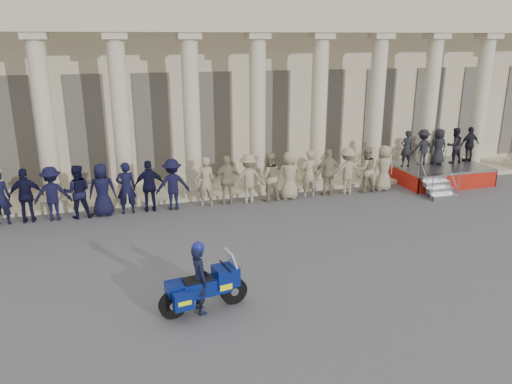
# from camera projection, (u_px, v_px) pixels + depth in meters

# --- Properties ---
(ground) EXTENTS (90.00, 90.00, 0.00)m
(ground) POSITION_uv_depth(u_px,v_px,m) (295.00, 285.00, 12.89)
(ground) COLOR #48484B
(ground) RESTS_ON ground
(building) EXTENTS (40.00, 12.50, 9.00)m
(building) POSITION_uv_depth(u_px,v_px,m) (195.00, 70.00, 25.08)
(building) COLOR #C0B290
(building) RESTS_ON ground
(officer_rank) EXTENTS (21.19, 0.72, 1.91)m
(officer_rank) POSITION_uv_depth(u_px,v_px,m) (135.00, 187.00, 17.93)
(officer_rank) COLOR black
(officer_rank) RESTS_ON ground
(reviewing_stand) EXTENTS (3.96, 3.76, 2.34)m
(reviewing_stand) POSITION_uv_depth(u_px,v_px,m) (440.00, 154.00, 21.70)
(reviewing_stand) COLOR gray
(reviewing_stand) RESTS_ON ground
(motorcycle) EXTENTS (2.14, 1.01, 1.38)m
(motorcycle) POSITION_uv_depth(u_px,v_px,m) (205.00, 287.00, 11.52)
(motorcycle) COLOR black
(motorcycle) RESTS_ON ground
(rider) EXTENTS (0.50, 0.67, 1.75)m
(rider) POSITION_uv_depth(u_px,v_px,m) (199.00, 277.00, 11.39)
(rider) COLOR black
(rider) RESTS_ON ground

